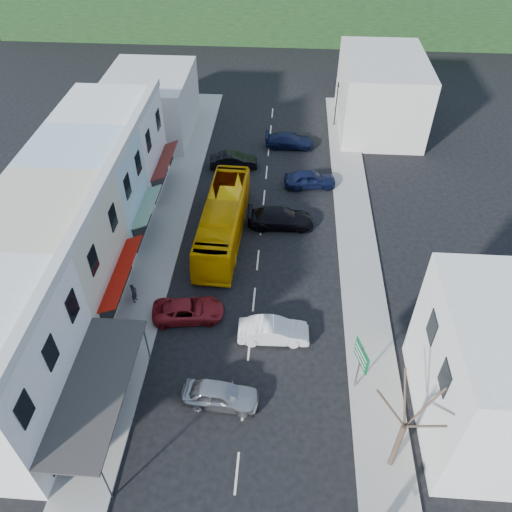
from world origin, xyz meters
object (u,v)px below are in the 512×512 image
(car_white, at_px, (273,331))
(street_tree, at_px, (404,426))
(traffic_signal, at_px, (336,105))
(car_silver, at_px, (221,395))
(direction_sign, at_px, (359,368))
(car_red, at_px, (188,310))
(pedestrian_left, at_px, (134,292))
(bus, at_px, (223,221))

(car_white, bearing_deg, street_tree, -142.81)
(street_tree, xyz_separation_m, traffic_signal, (-1.18, 36.42, -1.39))
(car_white, distance_m, street_tree, 10.44)
(traffic_signal, bearing_deg, car_silver, 96.00)
(direction_sign, bearing_deg, car_red, 138.27)
(direction_sign, relative_size, street_tree, 0.50)
(traffic_signal, bearing_deg, street_tree, 111.13)
(direction_sign, xyz_separation_m, street_tree, (1.47, -4.45, 1.89))
(car_white, height_order, pedestrian_left, pedestrian_left)
(pedestrian_left, bearing_deg, car_white, -95.47)
(car_white, xyz_separation_m, traffic_signal, (5.14, 28.71, 1.69))
(pedestrian_left, bearing_deg, direction_sign, -102.69)
(pedestrian_left, relative_size, traffic_signal, 0.36)
(car_white, distance_m, traffic_signal, 29.21)
(bus, bearing_deg, car_white, -64.30)
(car_red, distance_m, street_tree, 15.37)
(street_tree, bearing_deg, traffic_signal, 91.86)
(car_white, distance_m, direction_sign, 5.97)
(car_silver, bearing_deg, car_red, 29.64)
(pedestrian_left, bearing_deg, bus, -25.86)
(pedestrian_left, relative_size, direction_sign, 0.45)
(direction_sign, distance_m, traffic_signal, 31.98)
(pedestrian_left, distance_m, direction_sign, 15.43)
(car_silver, bearing_deg, pedestrian_left, 47.51)
(car_red, height_order, direction_sign, direction_sign)
(car_silver, distance_m, car_red, 6.81)
(car_white, height_order, street_tree, street_tree)
(bus, bearing_deg, pedestrian_left, -122.88)
(car_silver, relative_size, traffic_signal, 0.92)
(car_white, height_order, traffic_signal, traffic_signal)
(bus, bearing_deg, street_tree, -56.73)
(bus, relative_size, direction_sign, 3.07)
(car_red, bearing_deg, pedestrian_left, 66.93)
(car_white, relative_size, car_red, 0.96)
(street_tree, bearing_deg, bus, 121.17)
(car_silver, xyz_separation_m, traffic_signal, (7.89, 33.44, 1.69))
(bus, height_order, pedestrian_left, bus)
(car_silver, distance_m, pedestrian_left, 9.84)
(direction_sign, bearing_deg, pedestrian_left, 140.58)
(car_red, relative_size, street_tree, 0.61)
(car_silver, height_order, street_tree, street_tree)
(street_tree, bearing_deg, car_white, 129.32)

